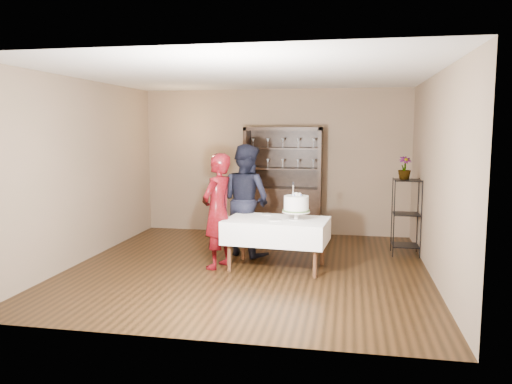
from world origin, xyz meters
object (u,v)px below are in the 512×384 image
at_px(plant_etagere, 406,214).
at_px(cake, 296,205).
at_px(potted_plant, 405,168).
at_px(china_hutch, 283,200).
at_px(woman, 218,211).
at_px(cake_table, 277,231).
at_px(man, 246,200).

bearing_deg(plant_etagere, cake, -144.64).
bearing_deg(potted_plant, plant_etagere, -13.35).
height_order(china_hutch, cake, china_hutch).
distance_m(china_hutch, woman, 2.39).
bearing_deg(china_hutch, woman, -105.23).
bearing_deg(potted_plant, cake_table, -148.11).
distance_m(cake_table, woman, 0.88).
height_order(china_hutch, man, china_hutch).
distance_m(cake_table, cake, 0.47).
bearing_deg(cake_table, woman, -171.33).
height_order(cake_table, cake, cake).
relative_size(woman, potted_plant, 4.55).
relative_size(china_hutch, cake, 3.76).
height_order(man, cake, man).
distance_m(plant_etagere, potted_plant, 0.72).
relative_size(man, cake, 3.27).
xyz_separation_m(china_hutch, plant_etagere, (2.08, -1.05, -0.01)).
xyz_separation_m(china_hutch, potted_plant, (2.03, -1.04, 0.70)).
bearing_deg(china_hutch, man, -104.31).
bearing_deg(plant_etagere, potted_plant, 166.65).
distance_m(china_hutch, plant_etagere, 2.33).
xyz_separation_m(woman, potted_plant, (2.66, 1.27, 0.55)).
xyz_separation_m(cake_table, cake, (0.27, -0.01, 0.38)).
height_order(plant_etagere, cake, cake).
relative_size(china_hutch, plant_etagere, 1.67).
bearing_deg(man, cake, 172.23).
relative_size(china_hutch, man, 1.15).
height_order(cake_table, woman, woman).
bearing_deg(potted_plant, china_hutch, 152.88).
relative_size(china_hutch, cake_table, 1.34).
bearing_deg(woman, man, -177.09).
distance_m(china_hutch, cake_table, 2.19).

